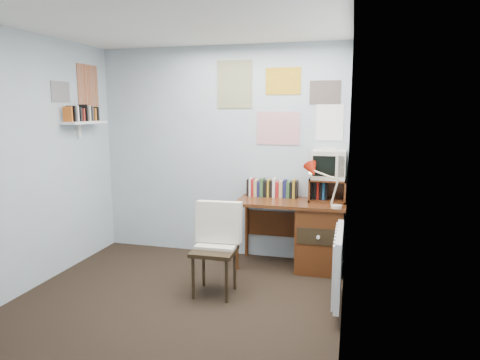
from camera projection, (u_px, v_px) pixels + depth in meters
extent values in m
plane|color=black|center=(161.00, 317.00, 3.68)|extent=(3.50, 3.50, 0.00)
cube|color=#A1AEB8|center=(220.00, 153.00, 5.15)|extent=(3.00, 0.02, 2.50)
cube|color=#A1AEB8|center=(4.00, 167.00, 3.85)|extent=(0.02, 3.50, 2.50)
cube|color=#A1AEB8|center=(346.00, 182.00, 3.10)|extent=(0.02, 3.50, 2.50)
cube|color=white|center=(151.00, 13.00, 3.27)|extent=(3.00, 3.50, 0.02)
cube|color=#502812|center=(291.00, 203.00, 4.74)|extent=(1.20, 0.55, 0.03)
cube|color=#502812|center=(320.00, 238.00, 4.72)|extent=(0.50, 0.50, 0.72)
cylinder|color=#502812|center=(237.00, 238.00, 4.72)|extent=(0.04, 0.04, 0.72)
cylinder|color=#502812|center=(247.00, 227.00, 5.17)|extent=(0.04, 0.04, 0.72)
cube|color=#502812|center=(272.00, 224.00, 5.10)|extent=(0.64, 0.02, 0.30)
cube|color=black|center=(214.00, 251.00, 4.08)|extent=(0.45, 0.43, 0.86)
cube|color=#B01E0B|center=(337.00, 189.00, 4.38)|extent=(0.30, 0.27, 0.41)
cube|color=#502812|center=(328.00, 190.00, 4.73)|extent=(0.40, 0.30, 0.25)
cube|color=beige|center=(329.00, 163.00, 4.70)|extent=(0.37, 0.34, 0.34)
cube|color=#502812|center=(273.00, 187.00, 4.96)|extent=(0.60, 0.14, 0.22)
cube|color=white|center=(339.00, 264.00, 3.78)|extent=(0.09, 0.80, 0.60)
cube|color=white|center=(84.00, 122.00, 4.81)|extent=(0.20, 0.62, 0.24)
cube|color=white|center=(278.00, 102.00, 4.87)|extent=(1.20, 0.01, 0.90)
cube|color=white|center=(75.00, 88.00, 4.77)|extent=(0.01, 0.70, 0.60)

